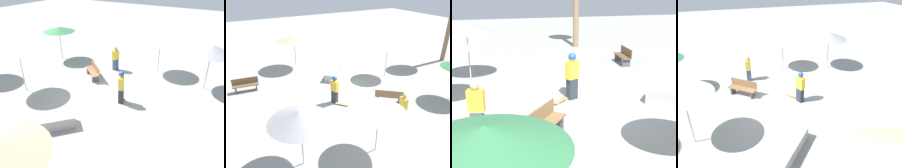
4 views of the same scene
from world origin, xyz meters
TOP-DOWN VIEW (x-y plane):
  - ground_plane at (0.00, 0.00)m, footprint 60.00×60.00m
  - skater_main at (-0.01, 0.98)m, footprint 0.50×0.40m
  - skateboard at (-0.47, 0.77)m, footprint 0.74×0.67m
  - concrete_ledge at (3.41, -0.76)m, footprint 2.31×2.20m
  - bench_far at (-1.56, -1.75)m, footprint 1.36×1.51m
  - shade_umbrella_grey at (-3.55, 4.28)m, footprint 2.32×2.32m
  - shade_umbrella_cream at (1.56, -4.08)m, footprint 2.22×2.22m
  - shade_umbrella_white at (-4.31, 1.31)m, footprint 2.17×2.17m
  - shade_umbrella_green at (-3.02, -5.58)m, footprint 2.18×2.18m
  - bystander_watching at (-3.24, -1.18)m, footprint 0.47×0.33m

SIDE VIEW (x-z plane):
  - ground_plane at x=0.00m, z-range 0.00..0.00m
  - skateboard at x=-0.47m, z-range 0.02..0.09m
  - concrete_ledge at x=3.41m, z-range 0.00..0.52m
  - bench_far at x=-1.56m, z-range 0.00..0.85m
  - bystander_watching at x=-3.24m, z-range 0.00..1.55m
  - skater_main at x=-0.01m, z-range 0.07..1.74m
  - shade_umbrella_white at x=-4.31m, z-range 0.96..3.28m
  - shade_umbrella_green at x=-3.02m, z-range 0.99..3.27m
  - shade_umbrella_grey at x=-3.55m, z-range 1.01..3.50m
  - shade_umbrella_cream at x=1.56m, z-range 1.09..3.70m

